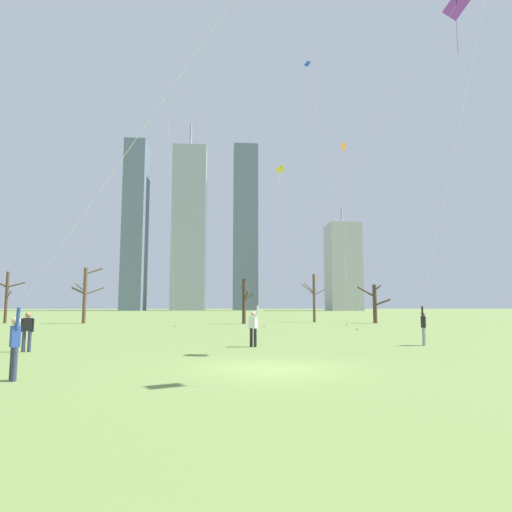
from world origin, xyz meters
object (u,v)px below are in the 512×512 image
at_px(distant_kite_low_near_trees_green, 168,126).
at_px(distant_kite_drifting_left_blue, 315,103).
at_px(bare_tree_center, 7,296).
at_px(bare_tree_rightmost, 375,302).
at_px(kite_flyer_foreground_left_red, 429,297).
at_px(bystander_strolling_midfield, 27,330).
at_px(bare_tree_leftmost, 244,300).
at_px(kite_flyer_midfield_right_purple, 286,274).
at_px(distant_kite_drifting_right_yellow, 279,184).
at_px(bare_tree_left_of_center, 85,293).
at_px(bare_tree_right_of_center, 314,296).
at_px(distant_kite_high_overhead_orange, 344,158).
at_px(kite_flyer_midfield_left_white, 89,235).

bearing_deg(distant_kite_low_near_trees_green, distant_kite_drifting_left_blue, -29.46).
xyz_separation_m(bare_tree_center, bare_tree_rightmost, (38.97, -2.66, -0.65)).
distance_m(kite_flyer_foreground_left_red, bystander_strolling_midfield, 17.48).
relative_size(bystander_strolling_midfield, bare_tree_leftmost, 0.35).
xyz_separation_m(kite_flyer_foreground_left_red, bare_tree_rightmost, (6.71, 26.05, -0.05)).
height_order(distant_kite_drifting_left_blue, bare_tree_rightmost, distant_kite_drifting_left_blue).
height_order(distant_kite_drifting_left_blue, bare_tree_center, distant_kite_drifting_left_blue).
bearing_deg(bare_tree_leftmost, bystander_strolling_midfield, -111.51).
distance_m(kite_flyer_midfield_right_purple, bare_tree_rightmost, 28.71).
bearing_deg(distant_kite_drifting_right_yellow, kite_flyer_midfield_right_purple, -96.46).
bearing_deg(distant_kite_low_near_trees_green, bystander_strolling_midfield, -95.57).
height_order(bare_tree_left_of_center, bare_tree_right_of_center, bare_tree_left_of_center).
height_order(distant_kite_high_overhead_orange, distant_kite_low_near_trees_green, distant_kite_low_near_trees_green).
bearing_deg(distant_kite_drifting_left_blue, kite_flyer_midfield_right_purple, -107.35).
bearing_deg(distant_kite_high_overhead_orange, kite_flyer_foreground_left_red, -97.90).
bearing_deg(bare_tree_leftmost, kite_flyer_midfield_left_white, -98.41).
relative_size(bare_tree_leftmost, bare_tree_left_of_center, 0.78).
relative_size(distant_kite_drifting_left_blue, distant_kite_drifting_right_yellow, 1.52).
relative_size(bystander_strolling_midfield, distant_kite_high_overhead_orange, 0.08).
relative_size(distant_kite_drifting_left_blue, bare_tree_center, 4.30).
bearing_deg(bare_tree_center, distant_kite_drifting_right_yellow, -15.57).
distance_m(kite_flyer_midfield_left_white, bare_tree_leftmost, 35.22).
bearing_deg(kite_flyer_foreground_left_red, bystander_strolling_midfield, -179.02).
bearing_deg(distant_kite_low_near_trees_green, bare_tree_center, 163.57).
distance_m(kite_flyer_foreground_left_red, distant_kite_high_overhead_orange, 29.57).
distance_m(kite_flyer_midfield_left_white, distant_kite_drifting_right_yellow, 32.72).
bearing_deg(bare_tree_left_of_center, kite_flyer_midfield_left_white, -72.66).
relative_size(bystander_strolling_midfield, distant_kite_low_near_trees_green, 0.07).
relative_size(kite_flyer_midfield_right_purple, distant_kite_high_overhead_orange, 0.79).
height_order(distant_kite_high_overhead_orange, bare_tree_rightmost, distant_kite_high_overhead_orange).
xyz_separation_m(bare_tree_leftmost, bare_tree_left_of_center, (-16.69, 2.13, 0.75)).
xyz_separation_m(kite_flyer_midfield_right_purple, bare_tree_leftmost, (-0.75, 25.07, -0.94)).
distance_m(kite_flyer_midfield_right_purple, distant_kite_drifting_left_blue, 22.77).
height_order(kite_flyer_foreground_left_red, distant_kite_drifting_left_blue, distant_kite_drifting_left_blue).
bearing_deg(bare_tree_rightmost, bare_tree_center, 176.09).
bearing_deg(kite_flyer_midfield_right_purple, bare_tree_center, 132.51).
distance_m(kite_flyer_midfield_left_white, bystander_strolling_midfield, 10.55).
relative_size(distant_kite_drifting_right_yellow, distant_kite_low_near_trees_green, 0.65).
xyz_separation_m(kite_flyer_foreground_left_red, bare_tree_leftmost, (-7.20, 25.63, 0.09)).
distance_m(bare_tree_left_of_center, bare_tree_rightmost, 30.66).
relative_size(kite_flyer_midfield_left_white, distant_kite_high_overhead_orange, 0.81).
height_order(kite_flyer_midfield_right_purple, distant_kite_high_overhead_orange, distant_kite_high_overhead_orange).
distance_m(kite_flyer_midfield_right_purple, bare_tree_leftmost, 25.10).
height_order(bare_tree_leftmost, bare_tree_right_of_center, bare_tree_right_of_center).
relative_size(kite_flyer_foreground_left_red, distant_kite_low_near_trees_green, 0.53).
height_order(kite_flyer_midfield_left_white, bare_tree_right_of_center, kite_flyer_midfield_left_white).
height_order(distant_kite_drifting_left_blue, bare_tree_leftmost, distant_kite_drifting_left_blue).
bearing_deg(distant_kite_low_near_trees_green, bare_tree_leftmost, 14.13).
xyz_separation_m(kite_flyer_midfield_right_purple, bare_tree_right_of_center, (7.27, 28.52, -0.45)).
distance_m(bystander_strolling_midfield, distant_kite_drifting_right_yellow, 27.97).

